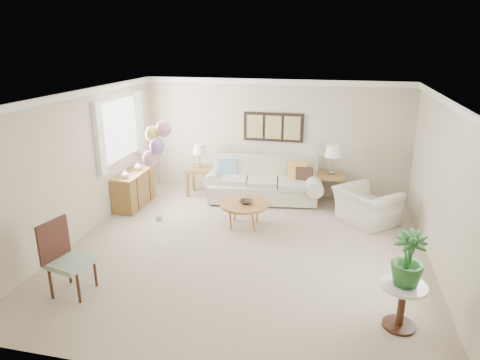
{
  "coord_description": "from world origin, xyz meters",
  "views": [
    {
      "loc": [
        1.37,
        -6.4,
        3.42
      ],
      "look_at": [
        -0.23,
        0.6,
        1.05
      ],
      "focal_mm": 32.0,
      "sensor_mm": 36.0,
      "label": 1
    }
  ],
  "objects_px": {
    "sofa": "(263,184)",
    "balloon_cluster": "(156,143)",
    "coffee_table": "(244,205)",
    "armchair": "(366,206)",
    "accent_chair": "(66,256)"
  },
  "relations": [
    {
      "from": "sofa",
      "to": "accent_chair",
      "type": "height_order",
      "value": "accent_chair"
    },
    {
      "from": "sofa",
      "to": "balloon_cluster",
      "type": "xyz_separation_m",
      "value": [
        -1.8,
        -1.56,
        1.2
      ]
    },
    {
      "from": "coffee_table",
      "to": "balloon_cluster",
      "type": "distance_m",
      "value": 2.04
    },
    {
      "from": "coffee_table",
      "to": "balloon_cluster",
      "type": "xyz_separation_m",
      "value": [
        -1.69,
        -0.06,
        1.14
      ]
    },
    {
      "from": "balloon_cluster",
      "to": "coffee_table",
      "type": "bearing_deg",
      "value": 2.18
    },
    {
      "from": "coffee_table",
      "to": "accent_chair",
      "type": "distance_m",
      "value": 3.36
    },
    {
      "from": "sofa",
      "to": "coffee_table",
      "type": "xyz_separation_m",
      "value": [
        -0.11,
        -1.5,
        0.06
      ]
    },
    {
      "from": "sofa",
      "to": "armchair",
      "type": "height_order",
      "value": "sofa"
    },
    {
      "from": "accent_chair",
      "to": "balloon_cluster",
      "type": "bearing_deg",
      "value": 84.73
    },
    {
      "from": "armchair",
      "to": "accent_chair",
      "type": "relative_size",
      "value": 0.97
    },
    {
      "from": "sofa",
      "to": "accent_chair",
      "type": "relative_size",
      "value": 2.49
    },
    {
      "from": "balloon_cluster",
      "to": "armchair",
      "type": "bearing_deg",
      "value": 10.94
    },
    {
      "from": "coffee_table",
      "to": "armchair",
      "type": "bearing_deg",
      "value": 17.17
    },
    {
      "from": "balloon_cluster",
      "to": "accent_chair",
      "type": "bearing_deg",
      "value": -95.27
    },
    {
      "from": "sofa",
      "to": "balloon_cluster",
      "type": "bearing_deg",
      "value": -139.06
    }
  ]
}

